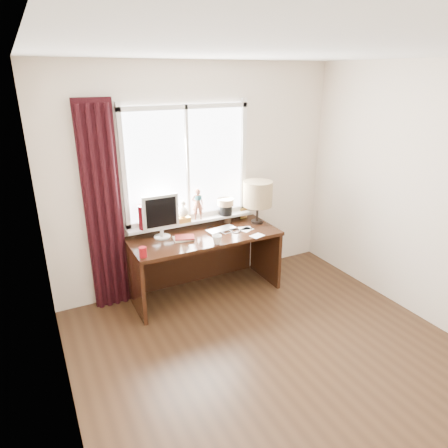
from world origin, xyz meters
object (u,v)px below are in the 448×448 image
laptop (221,230)px  mug (217,239)px  table_lamp (258,194)px  desk (202,251)px  monitor (161,214)px  red_cup (143,252)px

laptop → mug: 0.38m
mug → table_lamp: bearing=26.0°
laptop → mug: (-0.21, -0.32, 0.04)m
desk → monitor: (-0.45, 0.05, 0.52)m
monitor → table_lamp: (1.18, -0.09, 0.09)m
mug → red_cup: (-0.80, 0.04, -0.00)m
desk → monitor: size_ratio=3.47×
laptop → red_cup: (-1.01, -0.27, 0.04)m
laptop → monitor: size_ratio=0.71×
mug → table_lamp: (0.72, 0.35, 0.31)m
desk → table_lamp: table_lamp is taller
laptop → desk: (-0.22, 0.07, -0.26)m
monitor → red_cup: bearing=-130.2°
desk → red_cup: bearing=-156.4°
desk → table_lamp: (0.73, -0.04, 0.61)m
table_lamp → monitor: bearing=175.8°
laptop → red_cup: 1.04m
laptop → monitor: 0.74m
monitor → mug: bearing=-43.2°
mug → monitor: bearing=136.8°
mug → monitor: size_ratio=0.22×
red_cup → table_lamp: bearing=11.4°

